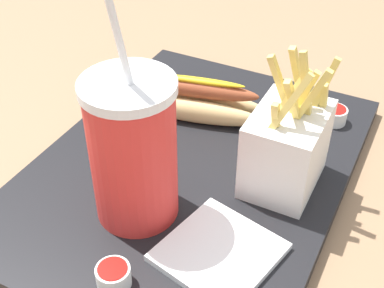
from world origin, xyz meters
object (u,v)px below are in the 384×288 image
fries_basket (287,147)px  ketchup_cup_1 (113,275)px  soda_cup (133,151)px  hot_dog_1 (199,102)px  ketchup_cup_2 (334,115)px  napkin_stack (219,252)px

fries_basket → ketchup_cup_1: size_ratio=4.88×
soda_cup → fries_basket: soda_cup is taller
hot_dog_1 → ketchup_cup_1: hot_dog_1 is taller
ketchup_cup_2 → napkin_stack: ketchup_cup_2 is taller
soda_cup → fries_basket: 0.17m
fries_basket → ketchup_cup_1: bearing=-24.0°
fries_basket → ketchup_cup_2: (-0.14, 0.02, -0.04)m
napkin_stack → soda_cup: bearing=-99.9°
fries_basket → soda_cup: bearing=-47.5°
ketchup_cup_1 → napkin_stack: (-0.08, 0.07, -0.01)m
fries_basket → ketchup_cup_1: 0.23m
soda_cup → napkin_stack: (0.02, 0.11, -0.08)m
ketchup_cup_1 → napkin_stack: ketchup_cup_1 is taller
hot_dog_1 → ketchup_cup_2: size_ratio=5.44×
hot_dog_1 → ketchup_cup_1: (0.28, 0.05, -0.01)m
ketchup_cup_1 → napkin_stack: bearing=136.1°
ketchup_cup_2 → napkin_stack: bearing=-8.6°
hot_dog_1 → soda_cup: bearing=5.9°
ketchup_cup_1 → soda_cup: bearing=-161.3°
fries_basket → hot_dog_1: bearing=-117.3°
fries_basket → hot_dog_1: fries_basket is taller
soda_cup → ketchup_cup_2: soda_cup is taller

